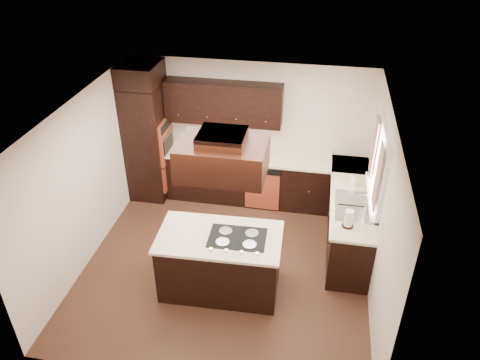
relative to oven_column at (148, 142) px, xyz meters
The scene contains 30 objects.
floor 2.68m from the oven_column, 43.85° to the right, with size 4.20×4.20×0.02m, color brown.
ceiling 2.86m from the oven_column, 43.85° to the right, with size 4.20×4.20×0.02m, color white.
wall_back 1.83m from the oven_column, 12.85° to the left, with size 4.20×0.02×2.50m, color #F2DECF.
wall_front 4.21m from the oven_column, 65.05° to the right, with size 4.20×0.02×2.50m, color #F2DECF.
wall_left 1.75m from the oven_column, 101.12° to the right, with size 0.02×4.20×2.50m, color #F2DECF.
wall_right 4.25m from the oven_column, 23.70° to the right, with size 0.02×4.20×2.50m, color #F2DECF.
oven_column is the anchor object (origin of this frame).
wall_oven_face 0.36m from the oven_column, ahead, with size 0.05×0.62×0.78m, color #B54A2B.
base_cabinets_back 1.92m from the oven_column, ahead, with size 2.93×0.60×0.88m, color black.
base_cabinets_right 3.72m from the oven_column, 12.69° to the right, with size 0.60×2.40×0.88m, color black.
countertop_back 1.82m from the oven_column, ahead, with size 2.93×0.63×0.04m, color #F7F0C5.
countertop_right 3.65m from the oven_column, 12.74° to the right, with size 0.63×2.40×0.04m, color #F7F0C5.
upper_cabinets 1.56m from the oven_column, ahead, with size 2.00×0.34×0.72m, color black.
dishwasher_front 2.21m from the oven_column, ahead, with size 0.60×0.05×0.72m, color #B54A2B.
window_frame 4.06m from the oven_column, 16.72° to the right, with size 0.06×1.32×1.12m, color white.
window_pane 4.08m from the oven_column, 16.61° to the right, with size 0.00×1.20×1.00m, color white.
curtain_left 4.15m from the oven_column, 22.59° to the right, with size 0.02×0.34×0.90m, color beige.
curtain_right 3.91m from the oven_column, 10.99° to the right, with size 0.02×0.34×0.90m, color beige.
sink_rim 3.76m from the oven_column, 17.90° to the right, with size 0.52×0.84×0.01m, color silver.
island 2.90m from the oven_column, 50.75° to the right, with size 1.62×0.88×0.88m, color black.
island_top 2.84m from the oven_column, 50.75° to the right, with size 1.67×0.94×0.04m, color #F7F0C5.
cooktop 2.99m from the oven_column, 47.01° to the right, with size 0.76×0.51×0.01m, color black.
range_hood 3.13m from the oven_column, 50.26° to the right, with size 1.05×0.72×0.42m, color black.
hood_duct 3.24m from the oven_column, 50.26° to the right, with size 0.55×0.50×0.13m, color black.
blender_base 0.91m from the oven_column, ahead, with size 0.15×0.15×0.10m, color silver.
blender_pitcher 0.91m from the oven_column, ahead, with size 0.13×0.13×0.26m, color silver.
spice_rack 1.05m from the oven_column, ahead, with size 0.32×0.08×0.27m, color black.
mixing_bowl 0.72m from the oven_column, ahead, with size 0.25×0.25×0.06m, color white.
soap_bottle 3.61m from the oven_column, ahead, with size 0.09×0.09×0.19m, color white.
paper_towel 3.87m from the oven_column, 25.51° to the right, with size 0.12×0.12×0.26m, color white.
Camera 1 is at (1.18, -5.28, 4.88)m, focal length 35.00 mm.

